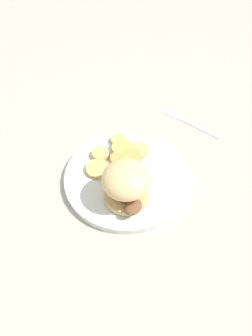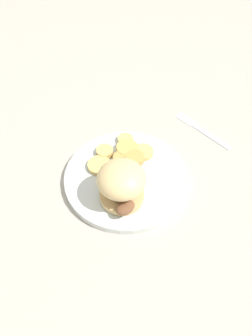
{
  "view_description": "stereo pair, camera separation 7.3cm",
  "coord_description": "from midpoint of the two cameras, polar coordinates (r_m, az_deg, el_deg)",
  "views": [
    {
      "loc": [
        -0.4,
        -0.23,
        0.61
      ],
      "look_at": [
        0.0,
        0.0,
        0.04
      ],
      "focal_mm": 35.0,
      "sensor_mm": 36.0,
      "label": 1
    },
    {
      "loc": [
        -0.36,
        -0.29,
        0.61
      ],
      "look_at": [
        0.0,
        0.0,
        0.04
      ],
      "focal_mm": 35.0,
      "sensor_mm": 36.0,
      "label": 2
    }
  ],
  "objects": [
    {
      "name": "fork",
      "position": [
        0.91,
        15.3,
        6.33
      ],
      "size": [
        0.05,
        0.18,
        0.0
      ],
      "color": "silver",
      "rests_on": "ground_plane"
    },
    {
      "name": "potato_round_2",
      "position": [
        0.77,
        2.01,
        1.47
      ],
      "size": [
        0.04,
        0.04,
        0.02
      ],
      "primitive_type": "cylinder",
      "color": "tan",
      "rests_on": "dinner_plate"
    },
    {
      "name": "potato_round_5",
      "position": [
        0.76,
        -1.95,
        0.31
      ],
      "size": [
        0.05,
        0.05,
        0.01
      ],
      "primitive_type": "cylinder",
      "color": "#DBB766",
      "rests_on": "dinner_plate"
    },
    {
      "name": "potato_round_1",
      "position": [
        0.82,
        2.46,
        4.84
      ],
      "size": [
        0.04,
        0.04,
        0.01
      ],
      "primitive_type": "cylinder",
      "color": "#DBB766",
      "rests_on": "dinner_plate"
    },
    {
      "name": "potato_round_4",
      "position": [
        0.77,
        4.25,
        1.52
      ],
      "size": [
        0.04,
        0.04,
        0.02
      ],
      "primitive_type": "cylinder",
      "color": "tan",
      "rests_on": "dinner_plate"
    },
    {
      "name": "potato_round_0",
      "position": [
        0.79,
        -1.07,
        2.76
      ],
      "size": [
        0.04,
        0.04,
        0.01
      ],
      "primitive_type": "cylinder",
      "color": "#DBB766",
      "rests_on": "dinner_plate"
    },
    {
      "name": "sandwich",
      "position": [
        0.67,
        2.35,
        -2.92
      ],
      "size": [
        0.1,
        0.1,
        0.1
      ],
      "color": "tan",
      "rests_on": "dinner_plate"
    },
    {
      "name": "potato_round_6",
      "position": [
        0.79,
        2.86,
        3.19
      ],
      "size": [
        0.05,
        0.05,
        0.02
      ],
      "primitive_type": "cylinder",
      "color": "tan",
      "rests_on": "dinner_plate"
    },
    {
      "name": "potato_round_3",
      "position": [
        0.79,
        5.67,
        2.63
      ],
      "size": [
        0.05,
        0.05,
        0.01
      ],
      "primitive_type": "cylinder",
      "color": "#DBB766",
      "rests_on": "dinner_plate"
    },
    {
      "name": "ground_plane",
      "position": [
        0.77,
        2.73,
        -2.23
      ],
      "size": [
        4.0,
        4.0,
        0.0
      ],
      "primitive_type": "plane",
      "color": "#B2A899"
    },
    {
      "name": "dinner_plate",
      "position": [
        0.76,
        2.76,
        -1.76
      ],
      "size": [
        0.29,
        0.29,
        0.02
      ],
      "color": "silver",
      "rests_on": "ground_plane"
    }
  ]
}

